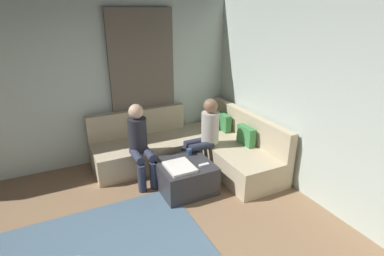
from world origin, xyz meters
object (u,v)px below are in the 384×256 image
(sectional_couch, at_px, (193,148))
(ottoman, at_px, (185,176))
(game_remote, at_px, (204,165))
(person_on_couch_side, at_px, (140,141))
(coffee_mug, at_px, (189,152))
(person_on_couch_back, at_px, (205,133))

(sectional_couch, xyz_separation_m, ottoman, (0.66, -0.47, -0.07))
(game_remote, distance_m, person_on_couch_side, 1.02)
(coffee_mug, distance_m, game_remote, 0.40)
(person_on_couch_back, bearing_deg, coffee_mug, 114.17)
(sectional_couch, relative_size, person_on_couch_back, 2.12)
(sectional_couch, distance_m, game_remote, 0.89)
(coffee_mug, xyz_separation_m, game_remote, (0.40, 0.04, -0.04))
(game_remote, relative_size, person_on_couch_back, 0.12)
(coffee_mug, bearing_deg, game_remote, 5.71)
(person_on_couch_back, bearing_deg, game_remote, 151.15)
(coffee_mug, relative_size, person_on_couch_side, 0.08)
(sectional_couch, height_order, coffee_mug, sectional_couch)
(sectional_couch, relative_size, person_on_couch_side, 2.12)
(ottoman, relative_size, game_remote, 5.07)
(ottoman, bearing_deg, sectional_couch, 144.58)
(coffee_mug, xyz_separation_m, person_on_couch_side, (-0.29, -0.67, 0.19))
(sectional_couch, bearing_deg, person_on_couch_back, 10.87)
(sectional_couch, xyz_separation_m, person_on_couch_side, (0.15, -0.96, 0.38))
(sectional_couch, distance_m, ottoman, 0.82)
(sectional_couch, xyz_separation_m, coffee_mug, (0.44, -0.29, 0.19))
(ottoman, height_order, person_on_couch_back, person_on_couch_back)
(game_remote, bearing_deg, person_on_couch_back, 151.15)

